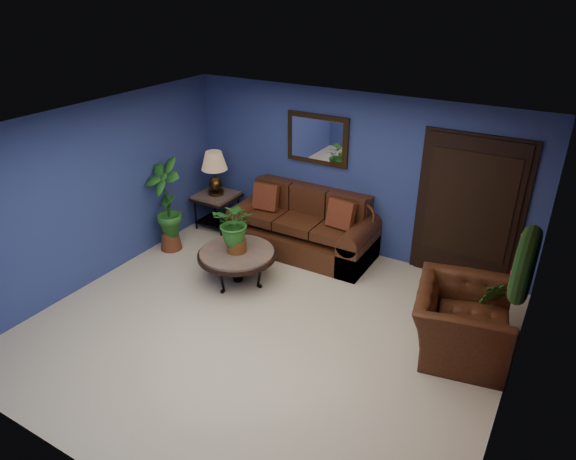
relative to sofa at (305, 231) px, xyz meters
The scene contains 18 objects.
floor 2.19m from the sofa, 74.23° to the right, with size 5.50×5.50×0.00m, color beige.
wall_back 1.17m from the sofa, 35.18° to the left, with size 5.50×0.04×2.50m, color navy.
wall_left 3.14m from the sofa, 136.03° to the right, with size 0.04×5.00×2.50m, color navy.
wall_right_brick 4.04m from the sofa, 31.98° to the right, with size 0.04×5.00×2.50m, color maroon.
ceiling 3.07m from the sofa, 74.23° to the right, with size 5.50×5.00×0.02m, color silver.
crown_molding 4.44m from the sofa, 32.21° to the right, with size 0.03×5.00×0.14m, color white.
wall_mirror 1.44m from the sofa, 91.70° to the left, with size 1.02×0.06×0.77m, color #482F14.
closet_door 2.48m from the sofa, ahead, with size 1.44×0.06×2.18m, color black.
wreath 4.09m from the sofa, 31.82° to the right, with size 0.72×0.72×0.16m, color black.
sofa is the anchor object (origin of this frame).
coffee_table 1.37m from the sofa, 105.88° to the right, with size 1.12×1.12×0.48m.
end_table 1.72m from the sofa, behind, with size 0.67×0.67×0.61m.
table_lamp 1.87m from the sofa, behind, with size 0.44×0.44×0.72m.
side_chair 0.93m from the sofa, ahead, with size 0.43×0.43×0.95m.
armchair 3.01m from the sofa, 24.62° to the right, with size 1.21×1.06×0.79m, color #452213.
coffee_plant 1.48m from the sofa, 105.88° to the right, with size 0.67×0.62×0.76m.
floor_plant 3.07m from the sofa, 16.68° to the right, with size 0.41×0.35×0.82m.
tall_plant 2.20m from the sofa, 150.06° to the right, with size 0.75×0.59×1.51m.
Camera 1 is at (2.86, -4.32, 3.96)m, focal length 32.00 mm.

